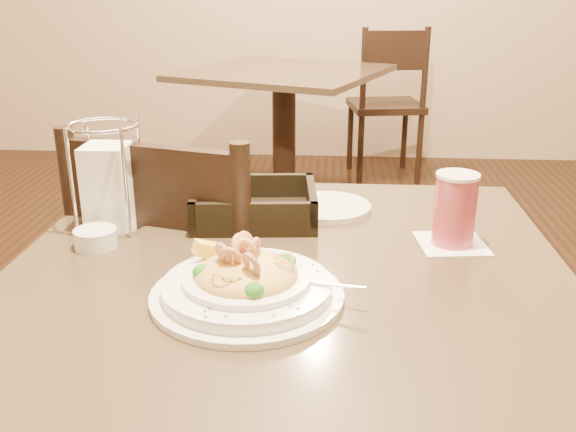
# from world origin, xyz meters

# --- Properties ---
(main_table) EXTENTS (0.90, 0.90, 0.76)m
(main_table) POSITION_xyz_m (0.00, 0.00, 0.52)
(main_table) COLOR black
(main_table) RESTS_ON ground
(background_table) EXTENTS (1.17, 1.17, 0.76)m
(background_table) POSITION_xyz_m (-0.18, 2.32, 0.52)
(background_table) COLOR black
(background_table) RESTS_ON ground
(dining_chair_near) EXTENTS (0.52, 0.52, 0.93)m
(dining_chair_near) POSITION_xyz_m (-0.23, 0.30, 0.50)
(dining_chair_near) COLOR black
(dining_chair_near) RESTS_ON ground
(dining_chair_far) EXTENTS (0.48, 0.48, 0.93)m
(dining_chair_far) POSITION_xyz_m (0.39, 2.98, 0.50)
(dining_chair_far) COLOR black
(dining_chair_far) RESTS_ON ground
(pasta_bowl) EXTENTS (0.31, 0.28, 0.09)m
(pasta_bowl) POSITION_xyz_m (-0.05, -0.11, 0.78)
(pasta_bowl) COLOR white
(pasta_bowl) RESTS_ON main_table
(drink_glass) EXTENTS (0.13, 0.13, 0.13)m
(drink_glass) POSITION_xyz_m (0.28, 0.11, 0.82)
(drink_glass) COLOR white
(drink_glass) RESTS_ON main_table
(bread_basket) EXTENTS (0.25, 0.21, 0.06)m
(bread_basket) POSITION_xyz_m (-0.08, 0.21, 0.78)
(bread_basket) COLOR black
(bread_basket) RESTS_ON main_table
(napkin_caddy) EXTENTS (0.12, 0.12, 0.20)m
(napkin_caddy) POSITION_xyz_m (-0.34, 0.15, 0.84)
(napkin_caddy) COLOR silver
(napkin_caddy) RESTS_ON main_table
(side_plate) EXTENTS (0.20, 0.20, 0.01)m
(side_plate) POSITION_xyz_m (0.06, 0.28, 0.76)
(side_plate) COLOR white
(side_plate) RESTS_ON main_table
(butter_ramekin) EXTENTS (0.08, 0.08, 0.03)m
(butter_ramekin) POSITION_xyz_m (-0.33, 0.06, 0.77)
(butter_ramekin) COLOR white
(butter_ramekin) RESTS_ON main_table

